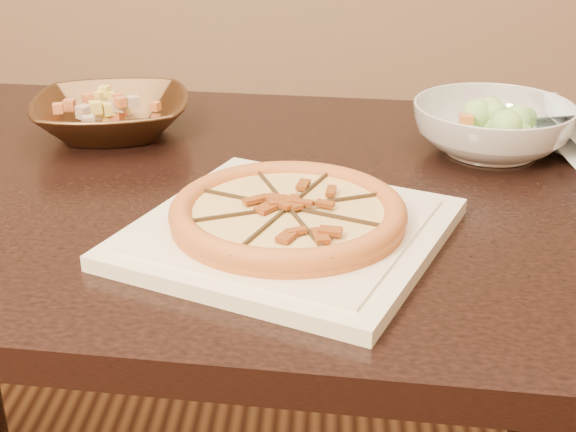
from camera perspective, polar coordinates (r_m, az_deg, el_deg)
name	(u,v)px	position (r m, az deg, el deg)	size (l,w,h in m)	color
dining_table	(221,256)	(1.12, -4.80, -2.85)	(1.34, 0.93, 0.75)	black
plate	(288,232)	(0.91, 0.00, -1.12)	(0.43, 0.43, 0.02)	beige
pizza	(288,213)	(0.90, 0.00, 0.22)	(0.27, 0.27, 0.03)	orange
bronze_bowl	(112,116)	(1.27, -12.41, 6.96)	(0.24, 0.24, 0.06)	brown
mixed_dish	(109,89)	(1.26, -12.64, 8.82)	(0.11, 0.12, 0.03)	tan
salad_bowl	(492,128)	(1.20, 14.31, 6.07)	(0.23, 0.23, 0.07)	silver
salad	(495,92)	(1.18, 14.49, 8.53)	(0.10, 0.11, 0.04)	#9ECF67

